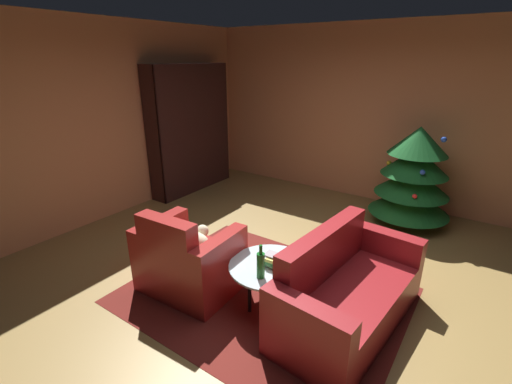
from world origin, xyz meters
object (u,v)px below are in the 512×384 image
(armchair_red, at_px, (188,261))
(coffee_table, at_px, (271,269))
(bookshelf_unit, at_px, (195,128))
(decorated_tree, at_px, (413,177))
(couch_red, at_px, (345,293))
(bottle_on_table, at_px, (261,265))
(book_stack_on_table, at_px, (276,261))

(armchair_red, bearing_deg, coffee_table, 15.93)
(bookshelf_unit, height_order, decorated_tree, bookshelf_unit)
(armchair_red, relative_size, couch_red, 0.58)
(coffee_table, bearing_deg, bottle_on_table, -82.21)
(couch_red, bearing_deg, coffee_table, -161.80)
(book_stack_on_table, bearing_deg, bookshelf_unit, 144.73)
(book_stack_on_table, bearing_deg, couch_red, 19.22)
(bookshelf_unit, xyz_separation_m, bottle_on_table, (2.97, -2.34, -0.51))
(bookshelf_unit, distance_m, armchair_red, 3.26)
(book_stack_on_table, bearing_deg, armchair_red, -164.63)
(armchair_red, height_order, couch_red, armchair_red)
(couch_red, xyz_separation_m, decorated_tree, (-0.02, 2.48, 0.42))
(armchair_red, xyz_separation_m, coffee_table, (0.84, 0.24, 0.09))
(book_stack_on_table, height_order, bottle_on_table, bottle_on_table)
(couch_red, height_order, book_stack_on_table, couch_red)
(decorated_tree, bearing_deg, armchair_red, -116.76)
(armchair_red, relative_size, decorated_tree, 0.70)
(bottle_on_table, bearing_deg, bookshelf_unit, 141.78)
(bottle_on_table, bearing_deg, armchair_red, -178.32)
(armchair_red, height_order, book_stack_on_table, armchair_red)
(coffee_table, xyz_separation_m, book_stack_on_table, (0.05, 0.01, 0.10))
(coffee_table, bearing_deg, book_stack_on_table, 6.08)
(armchair_red, relative_size, bottle_on_table, 3.07)
(armchair_red, xyz_separation_m, bottle_on_table, (0.87, 0.03, 0.26))
(decorated_tree, bearing_deg, bookshelf_unit, -170.91)
(armchair_red, relative_size, coffee_table, 1.24)
(armchair_red, bearing_deg, book_stack_on_table, 15.37)
(decorated_tree, bearing_deg, book_stack_on_table, -102.26)
(bookshelf_unit, bearing_deg, bottle_on_table, -38.22)
(bookshelf_unit, bearing_deg, book_stack_on_table, -35.27)
(coffee_table, distance_m, book_stack_on_table, 0.11)
(bottle_on_table, bearing_deg, couch_red, 34.50)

